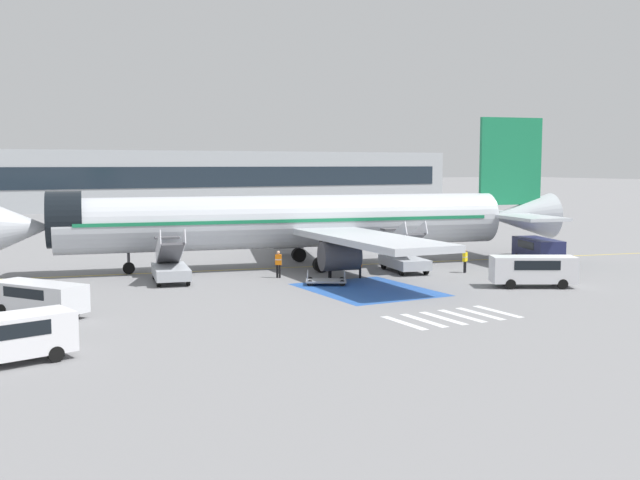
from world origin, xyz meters
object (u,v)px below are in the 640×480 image
(boarding_stairs_aft, at_px, (404,258))
(service_van_1, at_px, (533,269))
(terminal_building, at_px, (108,180))
(fuel_tanker, at_px, (249,218))
(ground_crew_1, at_px, (465,259))
(ground_crew_3, at_px, (278,262))
(ground_crew_0, at_px, (330,264))
(ground_crew_2, at_px, (360,265))
(boarding_stairs_forward, at_px, (171,268))
(airliner, at_px, (297,221))
(service_van_3, at_px, (8,335))
(baggage_cart, at_px, (326,281))
(service_van_0, at_px, (39,296))
(service_van_2, at_px, (538,248))

(boarding_stairs_aft, xyz_separation_m, service_van_1, (3.31, -9.50, 0.22))
(boarding_stairs_aft, xyz_separation_m, terminal_building, (-2.26, 84.78, 4.06))
(fuel_tanker, relative_size, ground_crew_1, 5.47)
(ground_crew_3, distance_m, terminal_building, 83.55)
(boarding_stairs_aft, bearing_deg, service_van_1, -59.27)
(ground_crew_0, distance_m, terminal_building, 85.34)
(boarding_stairs_aft, xyz_separation_m, ground_crew_2, (-4.39, -1.11, -0.04))
(service_van_1, bearing_deg, boarding_stairs_forward, 85.20)
(airliner, height_order, ground_crew_2, airliner)
(airliner, relative_size, ground_crew_1, 25.76)
(service_van_3, bearing_deg, ground_crew_0, -71.03)
(service_van_3, xyz_separation_m, baggage_cart, (20.16, 11.06, -0.91))
(terminal_building, bearing_deg, ground_crew_1, -86.19)
(boarding_stairs_forward, relative_size, service_van_1, 1.01)
(baggage_cart, relative_size, ground_crew_0, 1.67)
(ground_crew_3, height_order, terminal_building, terminal_building)
(service_van_0, bearing_deg, service_van_2, -28.66)
(fuel_tanker, bearing_deg, service_van_0, -28.71)
(ground_crew_0, xyz_separation_m, terminal_building, (4.09, 85.15, 3.98))
(airliner, distance_m, boarding_stairs_aft, 8.58)
(boarding_stairs_aft, distance_m, ground_crew_3, 9.42)
(airliner, xyz_separation_m, ground_crew_0, (-0.54, -6.16, -2.45))
(ground_crew_1, relative_size, ground_crew_2, 1.04)
(service_van_0, height_order, ground_crew_3, ground_crew_3)
(service_van_2, bearing_deg, boarding_stairs_forward, -170.73)
(service_van_0, bearing_deg, boarding_stairs_forward, 6.26)
(boarding_stairs_aft, height_order, service_van_2, boarding_stairs_aft)
(airliner, relative_size, fuel_tanker, 4.71)
(service_van_0, xyz_separation_m, ground_crew_3, (16.31, 6.00, 0.02))
(airliner, relative_size, terminal_building, 0.33)
(boarding_stairs_aft, bearing_deg, fuel_tanker, 99.51)
(boarding_stairs_aft, relative_size, terminal_building, 0.04)
(airliner, xyz_separation_m, boarding_stairs_forward, (-10.51, -2.46, -2.54))
(fuel_tanker, height_order, service_van_1, fuel_tanker)
(ground_crew_1, xyz_separation_m, ground_crew_3, (-12.83, 4.11, 0.12))
(airliner, bearing_deg, terminal_building, 8.97)
(boarding_stairs_aft, relative_size, service_van_2, 1.00)
(service_van_2, xyz_separation_m, ground_crew_2, (-16.23, 0.09, -0.26))
(boarding_stairs_aft, distance_m, service_van_0, 25.97)
(boarding_stairs_forward, bearing_deg, boarding_stairs_aft, -0.00)
(fuel_tanker, distance_m, service_van_1, 40.96)
(terminal_building, bearing_deg, service_van_0, -104.66)
(ground_crew_1, height_order, ground_crew_2, ground_crew_1)
(baggage_cart, bearing_deg, ground_crew_2, 140.30)
(boarding_stairs_forward, distance_m, service_van_3, 20.51)
(baggage_cart, relative_size, terminal_building, 0.02)
(service_van_3, bearing_deg, airliner, -61.29)
(ground_crew_3, bearing_deg, airliner, -94.13)
(boarding_stairs_forward, bearing_deg, ground_crew_3, -2.19)
(airliner, bearing_deg, ground_crew_0, -173.49)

